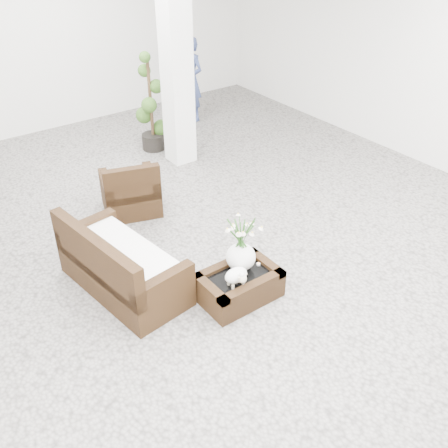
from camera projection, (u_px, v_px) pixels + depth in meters
ground at (219, 262)px, 6.59m from camera, size 11.00×11.00×0.00m
column at (176, 58)px, 8.14m from camera, size 0.40×0.40×3.50m
coffee_table at (239, 286)px, 5.94m from camera, size 0.90×0.60×0.31m
sheep_figurine at (236, 277)px, 5.67m from camera, size 0.28×0.23×0.21m
planter_narcissus at (241, 239)px, 5.76m from camera, size 0.44×0.44×0.80m
tealight at (258, 264)px, 6.01m from camera, size 0.04×0.04×0.03m
armchair at (130, 185)px, 7.44m from camera, size 0.96×0.94×0.83m
loveseat at (123, 257)px, 5.94m from camera, size 1.00×1.72×0.87m
topiary at (151, 103)px, 9.00m from camera, size 0.46×0.46×1.72m
shopper at (190, 80)px, 10.23m from camera, size 0.52×0.67×1.63m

